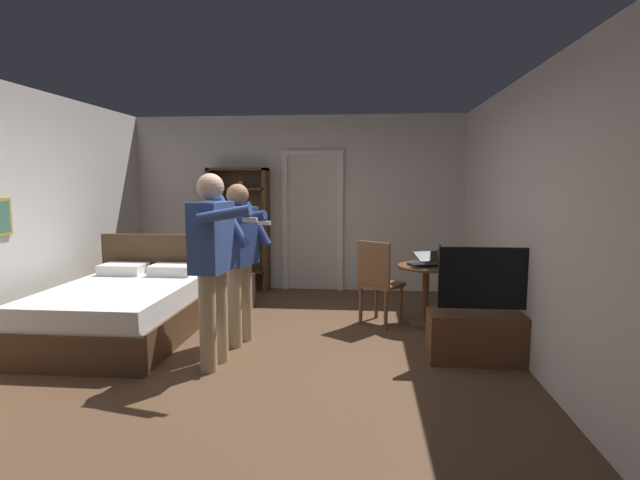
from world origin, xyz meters
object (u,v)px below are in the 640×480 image
tv_flatscreen (490,330)px  person_striped_shirt (240,253)px  person_blue_shirt (213,256)px  suitcase_dark (233,292)px  bottle_on_table (440,258)px  laptop (426,261)px  wooden_chair (378,279)px  bed (125,309)px  suitcase_small (207,296)px  side_table (426,285)px  bookshelf (239,225)px

tv_flatscreen → person_striped_shirt: person_striped_shirt is taller
person_blue_shirt → suitcase_dark: (-0.38, 1.95, -0.78)m
suitcase_dark → bottle_on_table: bearing=-5.9°
laptop → wooden_chair: wooden_chair is taller
laptop → suitcase_dark: size_ratio=0.81×
bed → suitcase_dark: (0.84, 1.23, -0.07)m
wooden_chair → laptop: bearing=5.7°
wooden_chair → suitcase_small: 2.28m
person_blue_shirt → person_striped_shirt: bearing=83.8°
side_table → suitcase_dark: size_ratio=1.34×
side_table → person_blue_shirt: (-2.05, -1.49, 0.54)m
side_table → person_blue_shirt: bearing=-144.0°
side_table → bottle_on_table: 0.37m
side_table → laptop: (-0.01, -0.04, 0.28)m
bed → person_blue_shirt: bearing=-30.3°
bookshelf → suitcase_small: bearing=-96.8°
tv_flatscreen → person_blue_shirt: bearing=-172.0°
bookshelf → person_striped_shirt: 2.50m
person_blue_shirt → wooden_chair: bearing=43.1°
tv_flatscreen → side_table: (-0.45, 1.14, 0.17)m
bottle_on_table → bed: bearing=-168.5°
person_striped_shirt → person_blue_shirt: bearing=-96.2°
bottle_on_table → suitcase_small: (-2.90, 0.47, -0.63)m
wooden_chair → person_striped_shirt: (-1.42, -0.76, 0.40)m
person_striped_shirt → suitcase_dark: size_ratio=3.16×
bookshelf → laptop: 3.07m
bed → person_striped_shirt: size_ratio=1.19×
bed → suitcase_small: 1.28m
bottle_on_table → person_blue_shirt: size_ratio=0.15×
person_blue_shirt → person_striped_shirt: person_blue_shirt is taller
bottle_on_table → person_blue_shirt: person_blue_shirt is taller
bed → person_blue_shirt: size_ratio=1.13×
bottle_on_table → bookshelf: bearing=149.2°
tv_flatscreen → person_striped_shirt: bearing=173.3°
wooden_chair → person_striped_shirt: size_ratio=0.60×
bookshelf → wooden_chair: size_ratio=1.88×
suitcase_dark → person_blue_shirt: bearing=-73.0°
person_striped_shirt → suitcase_small: bearing=122.0°
person_striped_shirt → suitcase_dark: bearing=108.9°
tv_flatscreen → laptop: size_ratio=2.67×
bed → bookshelf: (0.66, 2.34, 0.70)m
person_striped_shirt → suitcase_small: person_striped_shirt is taller
bottle_on_table → person_striped_shirt: (-2.12, -0.77, 0.14)m
laptop → bottle_on_table: (0.15, -0.04, 0.05)m
bed → tv_flatscreen: 3.75m
wooden_chair → suitcase_small: size_ratio=1.96×
person_striped_shirt → suitcase_dark: 1.56m
laptop → suitcase_small: (-2.74, 0.43, -0.57)m
bookshelf → person_striped_shirt: (0.64, -2.42, -0.06)m
laptop → wooden_chair: size_ratio=0.43×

